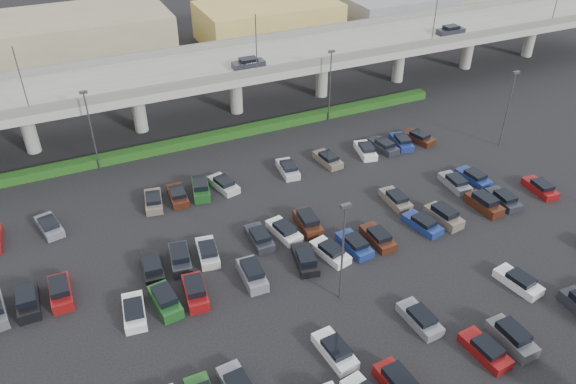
# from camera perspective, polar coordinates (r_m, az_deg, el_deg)

# --- Properties ---
(ground) EXTENTS (280.00, 280.00, 0.00)m
(ground) POSITION_cam_1_polar(r_m,az_deg,el_deg) (56.96, 1.31, -5.55)
(ground) COLOR black
(overpass) EXTENTS (150.00, 13.00, 15.80)m
(overpass) POSITION_cam_1_polar(r_m,az_deg,el_deg) (79.55, -9.05, 11.88)
(overpass) COLOR gray
(overpass) RESTS_ON ground
(hedge) EXTENTS (66.00, 1.60, 1.10)m
(hedge) POSITION_cam_1_polar(r_m,az_deg,el_deg) (76.19, -6.93, 5.70)
(hedge) COLOR #173A11
(hedge) RESTS_ON ground
(parked_cars) EXTENTS (62.87, 41.56, 1.67)m
(parked_cars) POSITION_cam_1_polar(r_m,az_deg,el_deg) (53.39, 0.95, -7.88)
(parked_cars) COLOR maroon
(parked_cars) RESTS_ON ground
(light_poles) EXTENTS (66.90, 48.38, 10.30)m
(light_poles) POSITION_cam_1_polar(r_m,az_deg,el_deg) (53.39, -3.53, -0.29)
(light_poles) COLOR #434348
(light_poles) RESTS_ON ground
(distant_buildings) EXTENTS (138.00, 24.00, 9.00)m
(distant_buildings) POSITION_cam_1_polar(r_m,az_deg,el_deg) (111.03, -7.16, 16.58)
(distant_buildings) COLOR gray
(distant_buildings) RESTS_ON ground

